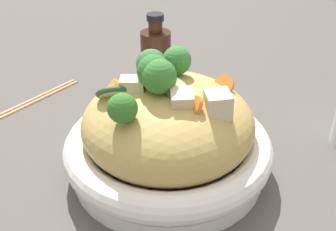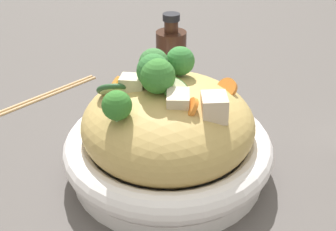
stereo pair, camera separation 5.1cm
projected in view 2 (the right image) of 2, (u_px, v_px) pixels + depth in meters
name	position (u px, v px, depth m)	size (l,w,h in m)	color
ground_plane	(168.00, 169.00, 0.56)	(3.00, 3.00, 0.00)	#534D4A
serving_bowl	(168.00, 151.00, 0.54)	(0.28, 0.28, 0.06)	white
noodle_heap	(168.00, 123.00, 0.52)	(0.22, 0.22, 0.11)	tan
broccoli_florets	(156.00, 74.00, 0.48)	(0.17, 0.09, 0.07)	#9AB775
carrot_coins	(185.00, 92.00, 0.50)	(0.11, 0.15, 0.03)	orange
zucchini_slices	(149.00, 83.00, 0.51)	(0.16, 0.12, 0.04)	beige
chicken_chunks	(183.00, 98.00, 0.47)	(0.07, 0.15, 0.03)	beige
soy_sauce_bottle	(171.00, 60.00, 0.73)	(0.05, 0.05, 0.15)	#381E14
chopsticks_pair	(45.00, 95.00, 0.74)	(0.22, 0.03, 0.01)	tan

